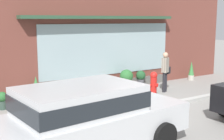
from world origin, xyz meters
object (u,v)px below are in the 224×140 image
object	(u,v)px
potted_plant_by_entrance	(126,79)
potted_plant_low_front	(141,77)
potted_plant_trailing_edge	(36,90)
pedestrian_with_handbag	(165,69)
potted_plant_corner_tall	(2,100)
fire_hydrant	(154,84)
parked_car_silver	(85,116)
potted_plant_window_left	(191,71)

from	to	relation	value
potted_plant_by_entrance	potted_plant_low_front	bearing A→B (deg)	17.78
potted_plant_trailing_edge	potted_plant_low_front	bearing A→B (deg)	-0.58
potted_plant_by_entrance	pedestrian_with_handbag	bearing A→B (deg)	-40.73
potted_plant_corner_tall	pedestrian_with_handbag	bearing A→B (deg)	-9.89
fire_hydrant	parked_car_silver	distance (m)	5.56
parked_car_silver	potted_plant_corner_tall	size ratio (longest dim) A/B	7.97
parked_car_silver	fire_hydrant	bearing A→B (deg)	29.77
potted_plant_corner_tall	potted_plant_window_left	bearing A→B (deg)	0.22
potted_plant_low_front	potted_plant_window_left	bearing A→B (deg)	-4.68
pedestrian_with_handbag	parked_car_silver	xyz separation A→B (m)	(-5.45, -3.39, -0.04)
potted_plant_low_front	potted_plant_trailing_edge	distance (m)	4.67
fire_hydrant	potted_plant_trailing_edge	xyz separation A→B (m)	(-4.00, 1.67, -0.04)
potted_plant_trailing_edge	potted_plant_corner_tall	world-z (taller)	potted_plant_trailing_edge
parked_car_silver	potted_plant_low_front	size ratio (longest dim) A/B	6.68
potted_plant_by_entrance	potted_plant_trailing_edge	xyz separation A→B (m)	(-3.67, 0.37, -0.04)
potted_plant_corner_tall	potted_plant_window_left	size ratio (longest dim) A/B	0.64
potted_plant_corner_tall	potted_plant_by_entrance	bearing A→B (deg)	-0.57
fire_hydrant	potted_plant_low_front	xyz separation A→B (m)	(0.67, 1.62, -0.08)
potted_plant_low_front	fire_hydrant	bearing A→B (deg)	-112.53
potted_plant_window_left	potted_plant_low_front	bearing A→B (deg)	175.32
fire_hydrant	potted_plant_window_left	distance (m)	3.83
potted_plant_low_front	potted_plant_corner_tall	bearing A→B (deg)	-177.37
parked_car_silver	potted_plant_by_entrance	distance (m)	6.15
potted_plant_low_front	potted_plant_trailing_edge	bearing A→B (deg)	179.42
parked_car_silver	potted_plant_by_entrance	size ratio (longest dim) A/B	5.29
potted_plant_low_front	potted_plant_corner_tall	size ratio (longest dim) A/B	1.19
potted_plant_low_front	potted_plant_window_left	xyz separation A→B (m)	(2.90, -0.24, 0.04)
pedestrian_with_handbag	potted_plant_trailing_edge	world-z (taller)	pedestrian_with_handbag
potted_plant_by_entrance	fire_hydrant	bearing A→B (deg)	-75.96
potted_plant_corner_tall	fire_hydrant	bearing A→B (deg)	-14.44
potted_plant_low_front	potted_plant_trailing_edge	xyz separation A→B (m)	(-4.67, 0.05, 0.04)
potted_plant_trailing_edge	pedestrian_with_handbag	bearing A→B (deg)	-15.90
pedestrian_with_handbag	potted_plant_trailing_edge	bearing A→B (deg)	140.40
fire_hydrant	parked_car_silver	size ratio (longest dim) A/B	0.20
pedestrian_with_handbag	potted_plant_corner_tall	bearing A→B (deg)	146.40
fire_hydrant	potted_plant_low_front	size ratio (longest dim) A/B	1.36
pedestrian_with_handbag	potted_plant_low_front	size ratio (longest dim) A/B	2.32
pedestrian_with_handbag	potted_plant_low_front	world-z (taller)	pedestrian_with_handbag
parked_car_silver	potted_plant_trailing_edge	distance (m)	4.83
parked_car_silver	potted_plant_trailing_edge	bearing A→B (deg)	78.63
fire_hydrant	potted_plant_low_front	world-z (taller)	fire_hydrant
potted_plant_by_entrance	potted_plant_corner_tall	distance (m)	4.92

